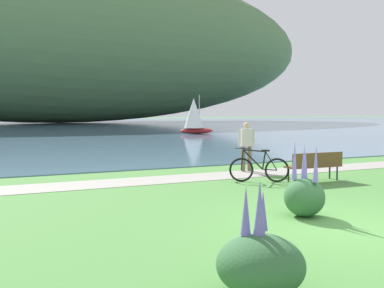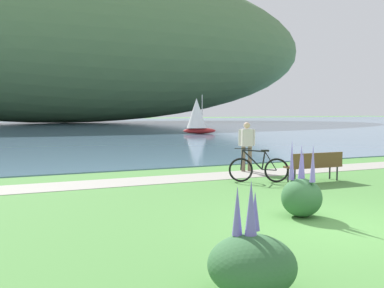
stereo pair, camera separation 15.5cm
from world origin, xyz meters
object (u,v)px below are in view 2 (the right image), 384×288
Objects in this scene: park_bench_near_camera at (315,164)px; sailboat_mid_bay at (197,115)px; person_at_shoreline at (247,143)px; bicycle_leaning_near_bench at (258,169)px.

park_bench_near_camera is 0.54× the size of sailboat_mid_bay.
person_at_shoreline is (-0.76, 2.69, 0.46)m from park_bench_near_camera.
sailboat_mid_bay is (8.59, 23.73, 1.21)m from bicycle_leaning_near_bench.
sailboat_mid_bay reaches higher than bicycle_leaning_near_bench.
person_at_shoreline reaches higher than bicycle_leaning_near_bench.
park_bench_near_camera is 25.33m from sailboat_mid_bay.
bicycle_leaning_near_bench is at bearing -111.47° from person_at_shoreline.
sailboat_mid_bay is (7.76, 21.62, 0.63)m from person_at_shoreline.
park_bench_near_camera is 1.06× the size of person_at_shoreline.
bicycle_leaning_near_bench is 25.27m from sailboat_mid_bay.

